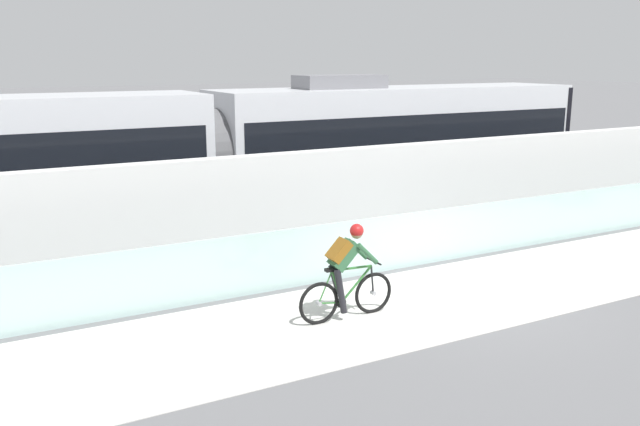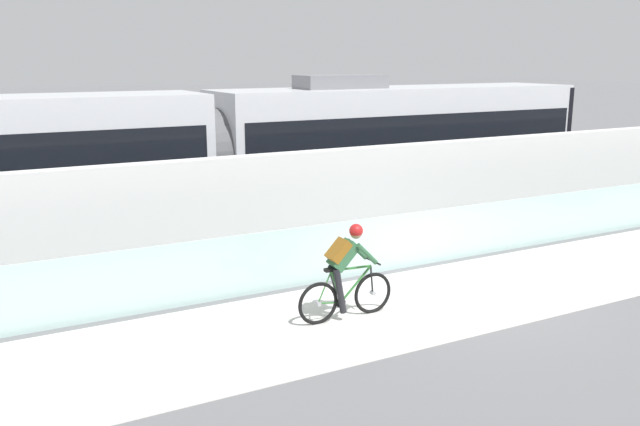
# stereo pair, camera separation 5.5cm
# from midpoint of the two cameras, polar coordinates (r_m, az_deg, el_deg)

# --- Properties ---
(ground_plane) EXTENTS (200.00, 200.00, 0.00)m
(ground_plane) POSITION_cam_midpoint_polar(r_m,az_deg,el_deg) (12.75, 11.96, -6.74)
(ground_plane) COLOR slate
(bike_path_deck) EXTENTS (32.00, 3.20, 0.01)m
(bike_path_deck) POSITION_cam_midpoint_polar(r_m,az_deg,el_deg) (12.75, 11.97, -6.72)
(bike_path_deck) COLOR silver
(bike_path_deck) RESTS_ON ground
(glass_parapet) EXTENTS (32.00, 0.05, 1.15)m
(glass_parapet) POSITION_cam_midpoint_polar(r_m,az_deg,el_deg) (13.96, 7.18, -2.35)
(glass_parapet) COLOR silver
(glass_parapet) RESTS_ON ground
(concrete_barrier_wall) EXTENTS (32.00, 0.36, 2.30)m
(concrete_barrier_wall) POSITION_cam_midpoint_polar(r_m,az_deg,el_deg) (15.28, 3.33, 1.30)
(concrete_barrier_wall) COLOR silver
(concrete_barrier_wall) RESTS_ON ground
(tram_rail_near) EXTENTS (32.00, 0.08, 0.01)m
(tram_rail_near) POSITION_cam_midpoint_polar(r_m,az_deg,el_deg) (17.64, -0.95, -0.91)
(tram_rail_near) COLOR #595654
(tram_rail_near) RESTS_ON ground
(tram_rail_far) EXTENTS (32.00, 0.08, 0.01)m
(tram_rail_far) POSITION_cam_midpoint_polar(r_m,az_deg,el_deg) (18.90, -2.96, 0.02)
(tram_rail_far) COLOR #595654
(tram_rail_far) RESTS_ON ground
(tram) EXTENTS (22.56, 2.54, 3.81)m
(tram) POSITION_cam_midpoint_polar(r_m,az_deg,el_deg) (16.98, -9.60, 4.86)
(tram) COLOR silver
(tram) RESTS_ON ground
(cyclist_on_bike) EXTENTS (1.77, 0.58, 1.61)m
(cyclist_on_bike) POSITION_cam_midpoint_polar(r_m,az_deg,el_deg) (11.09, 2.12, -5.11)
(cyclist_on_bike) COLOR black
(cyclist_on_bike) RESTS_ON ground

